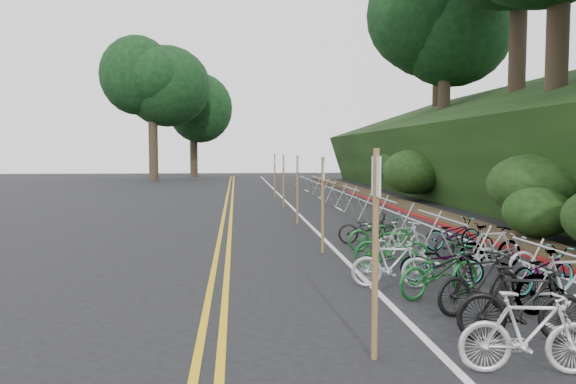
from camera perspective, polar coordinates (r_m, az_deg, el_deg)
ground at (r=9.84m, az=4.57°, el=-11.46°), size 120.00×120.00×0.00m
road_markings at (r=19.75m, az=1.34°, el=-3.55°), size 7.47×80.00×0.01m
red_curb at (r=22.72m, az=13.59°, el=-2.54°), size 0.25×28.00×0.10m
embankment at (r=31.91m, az=21.95°, el=3.70°), size 14.30×48.14×9.11m
bike_rack_front at (r=9.95m, az=25.97°, el=-6.99°), size 1.09×3.07×1.07m
bike_racks_rest at (r=22.89m, az=6.40°, el=-0.37°), size 1.14×23.00×1.17m
signpost_near at (r=7.17m, az=8.88°, el=-4.85°), size 0.08×0.40×2.69m
signposts_rest at (r=23.48m, az=0.16°, el=1.17°), size 0.08×18.40×2.50m
bike_front at (r=11.13m, az=10.51°, el=-7.19°), size 0.74×1.63×0.95m
bike_valet at (r=11.66m, az=18.40°, el=-6.79°), size 3.21×11.18×1.09m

